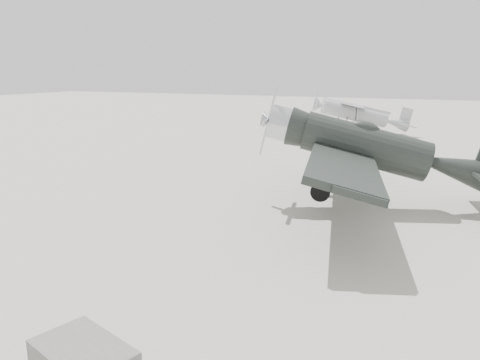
{
  "coord_description": "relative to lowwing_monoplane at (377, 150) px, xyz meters",
  "views": [
    {
      "loc": [
        5.95,
        -10.72,
        5.26
      ],
      "look_at": [
        -0.5,
        3.78,
        1.5
      ],
      "focal_mm": 35.0,
      "sensor_mm": 36.0,
      "label": 1
    }
  ],
  "objects": [
    {
      "name": "highwing_monoplane",
      "position": [
        -4.18,
        19.67,
        -0.23
      ],
      "size": [
        8.71,
        10.83,
        3.22
      ],
      "rotation": [
        0.0,
        0.23,
        0.49
      ],
      "color": "#ABADB0",
      "rests_on": "ground"
    },
    {
      "name": "lowwing_monoplane",
      "position": [
        0.0,
        0.0,
        0.0
      ],
      "size": [
        9.56,
        13.24,
        4.25
      ],
      "rotation": [
        0.0,
        0.24,
        0.21
      ],
      "color": "black",
      "rests_on": "ground"
    },
    {
      "name": "ground",
      "position": [
        -3.54,
        -7.66,
        -2.25
      ],
      "size": [
        160.0,
        160.0,
        0.0
      ],
      "primitive_type": "plane",
      "color": "#A9A796",
      "rests_on": "ground"
    }
  ]
}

